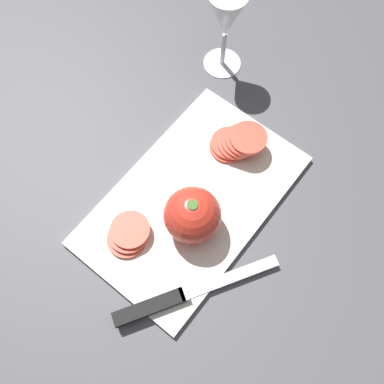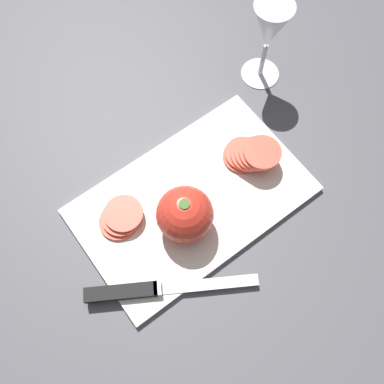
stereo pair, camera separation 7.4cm
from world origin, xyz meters
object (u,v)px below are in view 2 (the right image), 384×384
object	(u,v)px
wine_glass	(269,30)
knife	(135,291)
whole_tomato	(185,214)
tomato_slice_stack_near	(251,154)
tomato_slice_stack_far	(121,218)

from	to	relation	value
wine_glass	knife	bearing A→B (deg)	25.90
whole_tomato	tomato_slice_stack_near	bearing A→B (deg)	-170.21
whole_tomato	tomato_slice_stack_far	xyz separation A→B (m)	(0.08, -0.07, -0.04)
knife	whole_tomato	bearing A→B (deg)	49.95
knife	tomato_slice_stack_far	size ratio (longest dim) A/B	3.13
whole_tomato	knife	distance (m)	0.14
tomato_slice_stack_near	knife	bearing A→B (deg)	13.91
wine_glass	tomato_slice_stack_near	size ratio (longest dim) A/B	1.89
wine_glass	tomato_slice_stack_near	distance (m)	0.21
whole_tomato	tomato_slice_stack_near	distance (m)	0.17
tomato_slice_stack_near	tomato_slice_stack_far	size ratio (longest dim) A/B	1.18
wine_glass	tomato_slice_stack_far	bearing A→B (deg)	14.07
knife	tomato_slice_stack_far	world-z (taller)	tomato_slice_stack_far
knife	tomato_slice_stack_far	distance (m)	0.12
whole_tomato	knife	size ratio (longest dim) A/B	0.38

